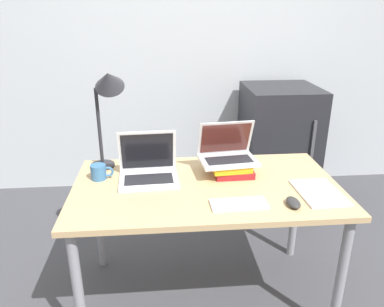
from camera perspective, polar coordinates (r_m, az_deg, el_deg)
wall_back at (r=3.37m, az=-1.08°, el=17.05°), size 8.00×0.05×2.70m
desk at (r=2.03m, az=2.13°, el=-6.71°), size 1.41×0.79×0.73m
laptop_left at (r=2.06m, az=-6.68°, el=-2.47°), size 0.33×0.27×0.26m
book_stack at (r=2.12m, az=5.93°, el=-2.09°), size 0.24×0.23×0.07m
laptop_on_books at (r=2.10m, az=5.40°, el=0.11°), size 0.33×0.25×0.22m
wireless_keyboard at (r=1.81m, az=7.16°, el=-7.63°), size 0.28×0.12×0.01m
mouse at (r=1.85m, az=15.17°, el=-7.22°), size 0.06×0.11×0.03m
notepad at (r=2.01m, az=18.77°, el=-5.65°), size 0.22×0.31×0.01m
mug at (r=2.10m, az=-13.98°, el=-2.75°), size 0.12×0.08×0.08m
desk_lamp at (r=2.10m, az=-12.76°, el=9.14°), size 0.23×0.20×0.60m
mini_fridge at (r=3.32m, az=12.91°, el=1.37°), size 0.59×0.62×1.00m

